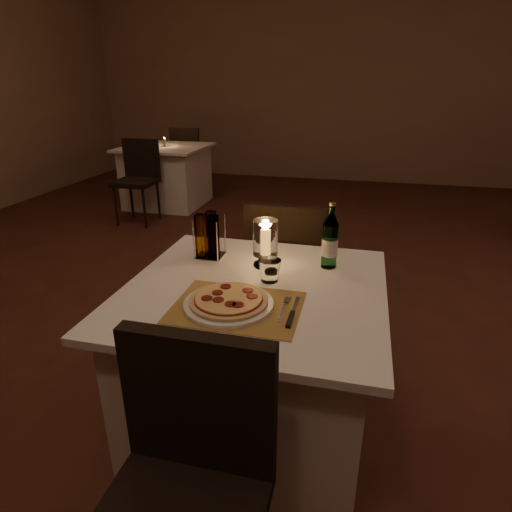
% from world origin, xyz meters
% --- Properties ---
extents(floor, '(8.00, 10.00, 0.02)m').
position_xyz_m(floor, '(0.00, 0.00, -0.01)').
color(floor, '#4D2418').
rests_on(floor, ground).
extents(wall_back, '(8.00, 0.02, 3.00)m').
position_xyz_m(wall_back, '(0.00, 5.01, 1.50)').
color(wall_back, '#9A7559').
rests_on(wall_back, ground).
extents(main_table, '(1.00, 1.00, 0.74)m').
position_xyz_m(main_table, '(0.00, -0.57, 0.37)').
color(main_table, white).
rests_on(main_table, ground).
extents(chair_near, '(0.42, 0.42, 0.90)m').
position_xyz_m(chair_near, '(0.00, -1.29, 0.55)').
color(chair_near, black).
rests_on(chair_near, ground).
extents(chair_far, '(0.42, 0.42, 0.90)m').
position_xyz_m(chair_far, '(0.00, 0.14, 0.55)').
color(chair_far, black).
rests_on(chair_far, ground).
extents(placemat, '(0.45, 0.34, 0.00)m').
position_xyz_m(placemat, '(-0.02, -0.75, 0.74)').
color(placemat, '#A58039').
rests_on(placemat, main_table).
extents(plate, '(0.32, 0.32, 0.01)m').
position_xyz_m(plate, '(-0.05, -0.75, 0.75)').
color(plate, white).
rests_on(plate, placemat).
extents(pizza, '(0.28, 0.28, 0.02)m').
position_xyz_m(pizza, '(-0.05, -0.75, 0.77)').
color(pizza, '#D8B77F').
rests_on(pizza, plate).
extents(fork, '(0.02, 0.18, 0.00)m').
position_xyz_m(fork, '(0.15, -0.72, 0.75)').
color(fork, silver).
rests_on(fork, placemat).
extents(knife, '(0.02, 0.22, 0.01)m').
position_xyz_m(knife, '(0.18, -0.78, 0.75)').
color(knife, black).
rests_on(knife, placemat).
extents(tumbler, '(0.09, 0.09, 0.09)m').
position_xyz_m(tumbler, '(0.05, -0.51, 0.79)').
color(tumbler, white).
rests_on(tumbler, main_table).
extents(water_bottle, '(0.07, 0.07, 0.28)m').
position_xyz_m(water_bottle, '(0.27, -0.31, 0.85)').
color(water_bottle, '#529A69').
rests_on(water_bottle, main_table).
extents(hurricane_candle, '(0.11, 0.11, 0.21)m').
position_xyz_m(hurricane_candle, '(-0.00, -0.37, 0.86)').
color(hurricane_candle, white).
rests_on(hurricane_candle, main_table).
extents(cruet_caddy, '(0.12, 0.12, 0.21)m').
position_xyz_m(cruet_caddy, '(-0.27, -0.33, 0.84)').
color(cruet_caddy, white).
rests_on(cruet_caddy, main_table).
extents(neighbor_table_left, '(1.00, 1.00, 0.74)m').
position_xyz_m(neighbor_table_left, '(-2.03, 2.95, 0.37)').
color(neighbor_table_left, white).
rests_on(neighbor_table_left, ground).
extents(neighbor_chair_la, '(0.42, 0.42, 0.90)m').
position_xyz_m(neighbor_chair_la, '(-2.03, 2.23, 0.55)').
color(neighbor_chair_la, black).
rests_on(neighbor_chair_la, ground).
extents(neighbor_chair_lb, '(0.42, 0.42, 0.90)m').
position_xyz_m(neighbor_chair_lb, '(-2.03, 3.66, 0.55)').
color(neighbor_chair_lb, black).
rests_on(neighbor_chair_lb, ground).
extents(neighbor_candle_left, '(0.03, 0.03, 0.11)m').
position_xyz_m(neighbor_candle_left, '(-2.03, 2.95, 0.79)').
color(neighbor_candle_left, white).
rests_on(neighbor_candle_left, neighbor_table_left).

